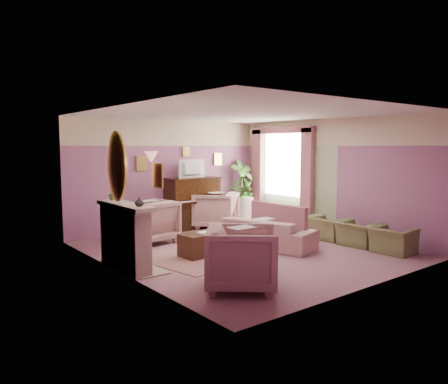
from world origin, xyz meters
TOP-DOWN VIEW (x-y plane):
  - floor at (0.00, 0.00)m, footprint 5.50×6.00m
  - ceiling at (0.00, 0.00)m, footprint 5.50×6.00m
  - wall_back at (0.00, 3.00)m, footprint 5.50×0.02m
  - wall_front at (0.00, -3.00)m, footprint 5.50×0.02m
  - wall_left at (-2.75, 0.00)m, footprint 0.02×6.00m
  - wall_right at (2.75, 0.00)m, footprint 0.02×6.00m
  - picture_rail_band at (0.00, 2.99)m, footprint 5.50×0.01m
  - stripe_panel at (2.73, 1.30)m, footprint 0.01×3.00m
  - fireplace_surround at (-2.59, 0.20)m, footprint 0.30×1.40m
  - fireplace_inset at (-2.49, 0.20)m, footprint 0.18×0.72m
  - fire_ember at (-2.45, 0.20)m, footprint 0.06×0.54m
  - mantel_shelf at (-2.56, 0.20)m, footprint 0.40×1.55m
  - hearth at (-2.39, 0.20)m, footprint 0.55×1.50m
  - mirror_frame at (-2.70, 0.20)m, footprint 0.04×0.72m
  - mirror_glass at (-2.67, 0.20)m, footprint 0.01×0.60m
  - sconce_shade at (-2.62, -0.85)m, footprint 0.20×0.20m
  - piano at (0.50, 2.68)m, footprint 1.40×0.60m
  - piano_keyshelf at (0.50, 2.33)m, footprint 1.30×0.12m
  - piano_keys at (0.50, 2.33)m, footprint 1.20×0.08m
  - piano_top at (0.50, 2.68)m, footprint 1.45×0.65m
  - television at (0.50, 2.63)m, footprint 0.80×0.12m
  - print_back_left at (-0.80, 2.96)m, footprint 0.30×0.03m
  - print_back_right at (1.55, 2.96)m, footprint 0.26×0.03m
  - print_back_mid at (0.50, 2.96)m, footprint 0.22×0.03m
  - print_left_wall at (-2.71, -1.20)m, footprint 0.03×0.28m
  - window_blind at (2.70, 1.55)m, footprint 0.03×1.40m
  - curtain_left at (2.62, 0.63)m, footprint 0.16×0.34m
  - curtain_right at (2.62, 2.47)m, footprint 0.16×0.34m
  - pelmet at (2.62, 1.55)m, footprint 0.16×2.20m
  - mantel_plant at (-2.55, 0.75)m, footprint 0.16×0.16m
  - mantel_vase at (-2.55, -0.30)m, footprint 0.16×0.16m
  - area_rug at (-0.82, 0.11)m, footprint 2.76×2.19m
  - coffee_table at (-0.92, 0.14)m, footprint 1.04×0.58m
  - table_paper at (-0.87, 0.14)m, footprint 0.35×0.28m
  - sofa at (0.46, -0.10)m, footprint 0.71×2.13m
  - sofa_throw at (0.86, -0.10)m, footprint 0.11×1.61m
  - floral_armchair_left at (-1.24, 1.83)m, footprint 1.01×1.01m
  - floral_armchair_right at (0.96, 2.28)m, footprint 1.01×1.01m
  - floral_armchair_front at (-1.68, -1.88)m, footprint 1.01×1.01m
  - olive_chair_a at (2.13, -2.06)m, footprint 0.56×0.80m
  - olive_chair_b at (2.13, -1.24)m, footprint 0.56×0.80m
  - olive_chair_c at (2.13, -0.42)m, footprint 0.56×0.80m
  - olive_chair_d at (2.13, 0.40)m, footprint 0.56×0.80m
  - side_table at (2.26, 2.64)m, footprint 0.52×0.52m
  - side_plant_big at (2.26, 2.64)m, footprint 0.30×0.30m
  - side_plant_small at (2.38, 2.54)m, footprint 0.16×0.16m
  - palm_pot at (2.19, 2.66)m, footprint 0.34×0.34m
  - palm_plant at (2.19, 2.66)m, footprint 0.76×0.76m

SIDE VIEW (x-z plane):
  - floor at x=0.00m, z-range -0.01..0.01m
  - area_rug at x=-0.82m, z-range 0.00..0.01m
  - hearth at x=-2.39m, z-range 0.00..0.02m
  - palm_pot at x=2.19m, z-range 0.00..0.34m
  - fire_ember at x=-2.45m, z-range 0.17..0.27m
  - coffee_table at x=-0.92m, z-range 0.00..0.45m
  - olive_chair_a at x=2.13m, z-range 0.00..0.69m
  - olive_chair_b at x=2.13m, z-range 0.00..0.69m
  - olive_chair_c at x=2.13m, z-range 0.00..0.69m
  - olive_chair_d at x=2.13m, z-range 0.00..0.69m
  - side_table at x=2.26m, z-range 0.00..0.70m
  - fireplace_inset at x=-2.49m, z-range 0.06..0.74m
  - sofa at x=0.46m, z-range 0.00..0.86m
  - table_paper at x=-0.87m, z-range 0.45..0.46m
  - floral_armchair_left at x=-1.24m, z-range 0.00..1.05m
  - floral_armchair_right at x=0.96m, z-range 0.00..1.05m
  - floral_armchair_front at x=-1.68m, z-range 0.00..1.05m
  - fireplace_surround at x=-2.59m, z-range 0.00..1.10m
  - sofa_throw at x=0.86m, z-range 0.30..0.90m
  - piano at x=0.50m, z-range 0.00..1.30m
  - piano_keyshelf at x=0.50m, z-range 0.69..0.75m
  - piano_keys at x=0.50m, z-range 0.75..0.77m
  - side_plant_small at x=2.38m, z-range 0.70..0.98m
  - side_plant_big at x=2.26m, z-range 0.70..1.04m
  - palm_plant at x=2.19m, z-range 0.34..1.78m
  - stripe_panel at x=2.73m, z-range 0.00..2.15m
  - mantel_shelf at x=-2.56m, z-range 1.09..1.16m
  - mantel_vase at x=-2.55m, z-range 1.15..1.31m
  - mantel_plant at x=-2.55m, z-range 1.15..1.43m
  - curtain_left at x=2.62m, z-range 0.00..2.60m
  - curtain_right at x=2.62m, z-range 0.00..2.60m
  - piano_top at x=0.50m, z-range 1.29..1.33m
  - wall_back at x=0.00m, z-range 0.00..2.80m
  - wall_front at x=0.00m, z-range 0.00..2.80m
  - wall_left at x=-2.75m, z-range 0.00..2.80m
  - wall_right at x=2.75m, z-range 0.00..2.80m
  - television at x=0.50m, z-range 1.36..1.84m
  - window_blind at x=2.70m, z-range 0.80..2.60m
  - print_back_left at x=-0.80m, z-range 1.53..1.91m
  - print_left_wall at x=-2.71m, z-range 1.54..1.90m
  - print_back_right at x=1.55m, z-range 1.61..1.95m
  - mirror_frame at x=-2.70m, z-range 1.20..2.40m
  - mirror_glass at x=-2.67m, z-range 1.27..2.33m
  - sconce_shade at x=-2.62m, z-range 1.90..2.06m
  - print_back_mid at x=0.50m, z-range 1.87..2.13m
  - picture_rail_band at x=0.00m, z-range 2.15..2.80m
  - pelmet at x=2.62m, z-range 2.48..2.64m
  - ceiling at x=0.00m, z-range 2.79..2.80m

